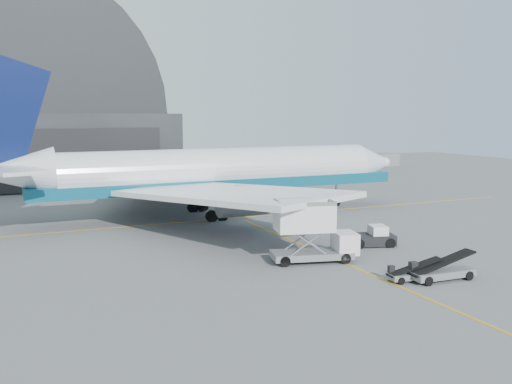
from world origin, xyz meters
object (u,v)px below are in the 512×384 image
pushback_tug (373,238)px  belt_loader_a (413,274)px  belt_loader_b (441,272)px  airliner (206,173)px  catering_truck (311,233)px

pushback_tug → belt_loader_a: (-3.90, -10.37, -0.23)m
belt_loader_a → belt_loader_b: 2.01m
pushback_tug → belt_loader_a: size_ratio=1.09×
airliner → pushback_tug: (8.85, -20.52, -4.44)m
belt_loader_a → catering_truck: bearing=126.4°
catering_truck → pushback_tug: (8.05, 2.70, -1.71)m
pushback_tug → belt_loader_a: pushback_tug is taller
airliner → belt_loader_b: (6.82, -31.63, -4.54)m
catering_truck → belt_loader_b: catering_truck is taller
airliner → catering_truck: (0.80, -23.22, -2.73)m
pushback_tug → belt_loader_b: (-2.03, -11.11, -0.09)m
pushback_tug → belt_loader_b: size_ratio=0.86×
airliner → belt_loader_b: bearing=-77.8°
pushback_tug → airliner: bearing=130.8°
belt_loader_a → belt_loader_b: belt_loader_b is taller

